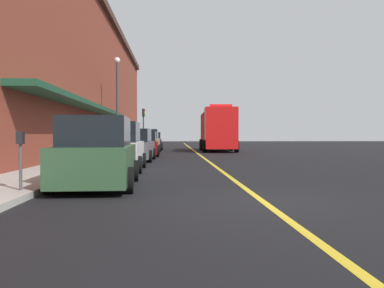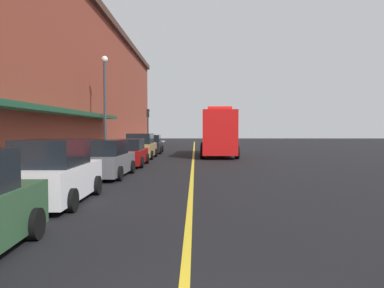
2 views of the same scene
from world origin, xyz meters
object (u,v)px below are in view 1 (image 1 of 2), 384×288
object	(u,v)px
parked_car_4	(147,142)
fire_truck	(217,130)
parked_car_3	(143,145)
parking_meter_1	(20,150)
parked_car_0	(97,155)
parked_car_5	(151,141)
parked_car_2	(134,146)
parking_meter_0	(133,139)
traffic_light_near	(143,120)
parking_meter_2	(98,142)
parked_car_1	(118,148)
street_lamp_left	(117,94)

from	to	relation	value
parked_car_4	fire_truck	size ratio (longest dim) A/B	0.53
parked_car_3	parking_meter_1	distance (m)	18.03
parked_car_0	parked_car_5	distance (m)	28.08
parked_car_0	parked_car_2	distance (m)	11.17
parked_car_0	parking_meter_0	world-z (taller)	parked_car_0
parked_car_2	traffic_light_near	distance (m)	26.34
parked_car_0	parked_car_2	xyz separation A→B (m)	(-0.03, 11.17, -0.06)
parked_car_0	parking_meter_2	world-z (taller)	parked_car_0
parked_car_0	traffic_light_near	bearing A→B (deg)	-0.08
parking_meter_2	parked_car_3	bearing A→B (deg)	79.67
parked_car_5	parking_meter_1	xyz separation A→B (m)	(-1.46, -29.69, 0.28)
parked_car_1	parked_car_5	bearing A→B (deg)	-0.94
parked_car_1	parking_meter_0	world-z (taller)	parked_car_1
parked_car_1	traffic_light_near	bearing A→B (deg)	1.65
parking_meter_0	traffic_light_near	size ratio (longest dim) A/B	0.31
parking_meter_0	parking_meter_2	world-z (taller)	same
parking_meter_0	parking_meter_1	bearing A→B (deg)	-90.00
parked_car_3	parking_meter_0	bearing A→B (deg)	8.50
parked_car_5	traffic_light_near	size ratio (longest dim) A/B	1.10
parked_car_0	parked_car_2	world-z (taller)	parked_car_0
parked_car_1	parking_meter_2	xyz separation A→B (m)	(-1.31, 2.98, 0.18)
fire_truck	traffic_light_near	world-z (taller)	traffic_light_near
street_lamp_left	parking_meter_1	bearing A→B (deg)	-88.37
parked_car_4	traffic_light_near	size ratio (longest dim) A/B	1.04
parked_car_4	fire_truck	bearing A→B (deg)	-68.36
fire_truck	parking_meter_2	world-z (taller)	fire_truck
parked_car_1	parked_car_3	bearing A→B (deg)	-1.54
parked_car_1	fire_truck	bearing A→B (deg)	-17.91
parked_car_0	parked_car_5	world-z (taller)	parked_car_0
parking_meter_1	traffic_light_near	bearing A→B (deg)	89.91
parking_meter_1	parked_car_4	bearing A→B (deg)	86.58
parked_car_1	fire_truck	distance (m)	20.22
parked_car_0	parked_car_2	size ratio (longest dim) A/B	0.98
parking_meter_2	parking_meter_1	bearing A→B (deg)	-90.00
parked_car_0	parking_meter_1	distance (m)	2.17
parked_car_3	parking_meter_2	bearing A→B (deg)	168.87
traffic_light_near	parked_car_4	bearing A→B (deg)	-84.91
parked_car_1	parking_meter_0	distance (m)	20.40
parked_car_1	parking_meter_1	world-z (taller)	parked_car_1
parking_meter_2	parking_meter_0	bearing A→B (deg)	90.00
street_lamp_left	parked_car_5	bearing A→B (deg)	76.51
parked_car_1	parked_car_2	world-z (taller)	parked_car_1
parked_car_2	parked_car_4	size ratio (longest dim) A/B	1.00
parked_car_2	parking_meter_2	bearing A→B (deg)	156.90
parked_car_3	parking_meter_0	distance (m)	9.28
parked_car_2	parking_meter_0	world-z (taller)	parked_car_2
parked_car_4	traffic_light_near	distance (m)	15.48
parked_car_3	fire_truck	size ratio (longest dim) A/B	0.53
parked_car_2	parked_car_3	xyz separation A→B (m)	(0.10, 5.18, -0.05)
parked_car_4	parked_car_5	world-z (taller)	parked_car_4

